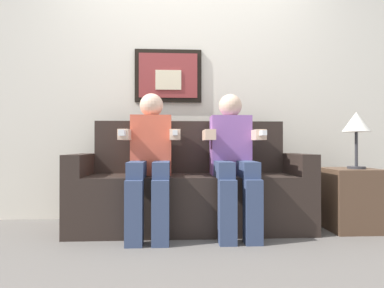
# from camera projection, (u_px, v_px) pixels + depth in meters

# --- Properties ---
(ground_plane) EXTENTS (5.61, 5.61, 0.00)m
(ground_plane) POSITION_uv_depth(u_px,v_px,m) (193.00, 240.00, 2.38)
(ground_plane) COLOR #66605B
(back_wall_assembly) EXTENTS (4.31, 0.10, 2.60)m
(back_wall_assembly) POSITION_uv_depth(u_px,v_px,m) (188.00, 82.00, 3.15)
(back_wall_assembly) COLOR silver
(back_wall_assembly) RESTS_ON ground_plane
(couch) EXTENTS (1.91, 0.58, 0.90)m
(couch) POSITION_uv_depth(u_px,v_px,m) (191.00, 191.00, 2.71)
(couch) COLOR #2D231E
(couch) RESTS_ON ground_plane
(person_on_left) EXTENTS (0.46, 0.56, 1.11)m
(person_on_left) POSITION_uv_depth(u_px,v_px,m) (150.00, 156.00, 2.53)
(person_on_left) COLOR #D8593F
(person_on_left) RESTS_ON ground_plane
(person_on_right) EXTENTS (0.46, 0.56, 1.11)m
(person_on_right) POSITION_uv_depth(u_px,v_px,m) (233.00, 156.00, 2.56)
(person_on_right) COLOR #8C59A5
(person_on_right) RESTS_ON ground_plane
(side_table_right) EXTENTS (0.40, 0.40, 0.50)m
(side_table_right) POSITION_uv_depth(u_px,v_px,m) (351.00, 199.00, 2.68)
(side_table_right) COLOR brown
(side_table_right) RESTS_ON ground_plane
(table_lamp) EXTENTS (0.22, 0.22, 0.46)m
(table_lamp) POSITION_uv_depth(u_px,v_px,m) (356.00, 125.00, 2.65)
(table_lamp) COLOR #333338
(table_lamp) RESTS_ON side_table_right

